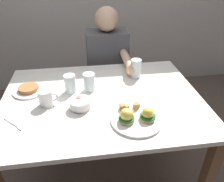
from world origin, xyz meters
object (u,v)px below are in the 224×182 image
(dining_table, at_px, (102,111))
(water_glass_near, at_px, (70,84))
(fruit_bowl, at_px, (80,104))
(eggs_benedict_plate, at_px, (136,117))
(side_plate, at_px, (29,90))
(coffee_mug, at_px, (46,97))
(water_glass_far, at_px, (136,70))
(fork, at_px, (15,124))
(diner_person, at_px, (108,67))
(water_glass_extra, at_px, (89,83))

(dining_table, relative_size, water_glass_near, 10.35)
(dining_table, relative_size, fruit_bowl, 10.00)
(eggs_benedict_plate, height_order, side_plate, eggs_benedict_plate)
(dining_table, xyz_separation_m, fruit_bowl, (-0.13, -0.09, 0.14))
(coffee_mug, height_order, water_glass_far, water_glass_far)
(dining_table, xyz_separation_m, eggs_benedict_plate, (0.15, -0.25, 0.13))
(dining_table, distance_m, water_glass_far, 0.38)
(coffee_mug, bearing_deg, side_plate, 128.13)
(fork, height_order, diner_person, diner_person)
(coffee_mug, bearing_deg, diner_person, 55.38)
(dining_table, xyz_separation_m, water_glass_near, (-0.19, 0.09, 0.16))
(fruit_bowl, height_order, water_glass_near, water_glass_near)
(fork, bearing_deg, eggs_benedict_plate, -5.40)
(eggs_benedict_plate, xyz_separation_m, side_plate, (-0.60, 0.38, -0.01))
(water_glass_near, relative_size, diner_person, 0.10)
(fork, xyz_separation_m, water_glass_extra, (0.40, 0.29, 0.05))
(dining_table, relative_size, water_glass_extra, 10.43)
(eggs_benedict_plate, relative_size, fork, 2.14)
(coffee_mug, bearing_deg, water_glass_extra, 26.68)
(dining_table, relative_size, side_plate, 6.00)
(water_glass_far, bearing_deg, side_plate, -172.36)
(fruit_bowl, distance_m, coffee_mug, 0.20)
(water_glass_far, height_order, side_plate, water_glass_far)
(water_glass_far, xyz_separation_m, side_plate, (-0.71, -0.10, -0.04))
(coffee_mug, height_order, fork, coffee_mug)
(fruit_bowl, bearing_deg, diner_person, 70.48)
(dining_table, bearing_deg, water_glass_near, 153.39)
(water_glass_extra, bearing_deg, water_glass_near, -178.48)
(coffee_mug, height_order, diner_person, diner_person)
(fork, xyz_separation_m, diner_person, (0.58, 0.79, -0.09))
(eggs_benedict_plate, bearing_deg, fruit_bowl, 150.79)
(fruit_bowl, relative_size, water_glass_far, 0.92)
(water_glass_near, bearing_deg, fork, -134.55)
(diner_person, bearing_deg, water_glass_far, -68.59)
(fork, distance_m, diner_person, 0.98)
(eggs_benedict_plate, xyz_separation_m, fork, (-0.62, 0.06, -0.02))
(coffee_mug, distance_m, water_glass_extra, 0.28)
(fork, bearing_deg, water_glass_far, 29.77)
(fork, bearing_deg, diner_person, 53.72)
(fruit_bowl, relative_size, side_plate, 0.60)
(fruit_bowl, distance_m, water_glass_near, 0.19)
(diner_person, bearing_deg, eggs_benedict_plate, -87.46)
(dining_table, height_order, diner_person, diner_person)
(fruit_bowl, xyz_separation_m, side_plate, (-0.32, 0.22, -0.02))
(eggs_benedict_plate, distance_m, fruit_bowl, 0.32)
(water_glass_extra, bearing_deg, diner_person, 70.05)
(diner_person, bearing_deg, water_glass_extra, -109.95)
(side_plate, bearing_deg, water_glass_far, 7.64)
(dining_table, xyz_separation_m, side_plate, (-0.45, 0.13, 0.12))
(eggs_benedict_plate, bearing_deg, coffee_mug, 155.30)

